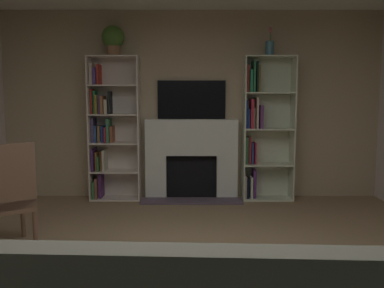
% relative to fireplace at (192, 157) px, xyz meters
% --- Properties ---
extents(wall_back_accent, '(5.54, 0.06, 2.68)m').
position_rel_fireplace_xyz_m(wall_back_accent, '(0.00, 0.14, 0.74)').
color(wall_back_accent, tan).
rests_on(wall_back_accent, ground_plane).
extents(fireplace, '(1.42, 0.50, 1.14)m').
position_rel_fireplace_xyz_m(fireplace, '(0.00, 0.00, 0.00)').
color(fireplace, white).
rests_on(fireplace, ground_plane).
extents(tv, '(0.97, 0.06, 0.55)m').
position_rel_fireplace_xyz_m(tv, '(0.00, 0.08, 0.82)').
color(tv, black).
rests_on(tv, fireplace).
extents(bookshelf_left, '(0.71, 0.33, 2.02)m').
position_rel_fireplace_xyz_m(bookshelf_left, '(-1.17, -0.01, 0.39)').
color(bookshelf_left, silver).
rests_on(bookshelf_left, ground_plane).
extents(bookshelf_right, '(0.71, 0.34, 2.02)m').
position_rel_fireplace_xyz_m(bookshelf_right, '(0.99, -0.02, 0.42)').
color(bookshelf_right, silver).
rests_on(bookshelf_right, ground_plane).
extents(potted_plant, '(0.31, 0.31, 0.42)m').
position_rel_fireplace_xyz_m(potted_plant, '(-1.08, -0.04, 1.66)').
color(potted_plant, '#9C6B48').
rests_on(potted_plant, bookshelf_left).
extents(vase_with_flowers, '(0.12, 0.12, 0.40)m').
position_rel_fireplace_xyz_m(vase_with_flowers, '(1.08, -0.04, 1.54)').
color(vase_with_flowers, teal).
rests_on(vase_with_flowers, bookshelf_right).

